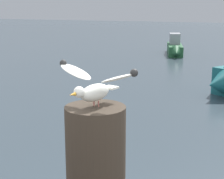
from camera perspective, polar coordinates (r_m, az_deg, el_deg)
The scene contains 3 objects.
mooring_post at distance 2.31m, azimuth -2.53°, elevation -13.75°, with size 0.36×0.36×0.92m, color #382D23.
seagull at distance 2.11m, azimuth -2.77°, elevation 0.57°, with size 0.57×0.39×0.25m.
boat_green at distance 21.15m, azimuth 9.83°, elevation 6.47°, with size 1.75×3.74×1.20m.
Camera 1 is at (0.69, -2.20, 2.74)m, focal length 58.37 mm.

